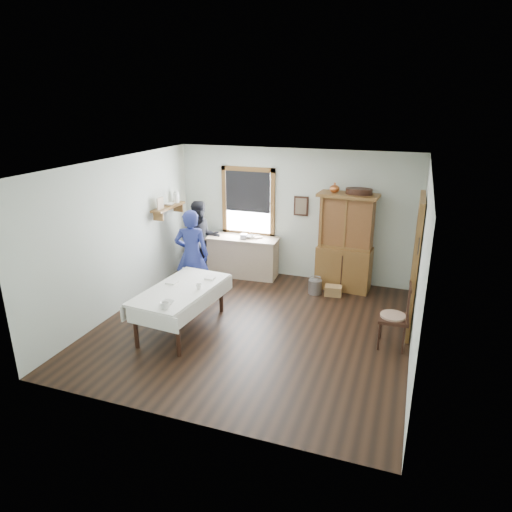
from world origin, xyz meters
name	(u,v)px	position (x,y,z in m)	size (l,w,h in m)	color
room	(253,251)	(0.00, 0.00, 1.35)	(5.01, 5.01, 2.70)	black
window	(248,199)	(-1.00, 2.46, 1.62)	(1.18, 0.07, 1.48)	white
doorway	(416,262)	(2.46, 0.85, 1.16)	(0.09, 1.14, 2.22)	#42372F
wall_shelf	(169,205)	(-2.37, 1.54, 1.57)	(0.24, 1.00, 0.44)	brown
framed_picture	(301,206)	(0.15, 2.46, 1.55)	(0.30, 0.04, 0.40)	black
rug_beater	(420,238)	(2.45, 0.30, 1.72)	(0.27, 0.27, 0.01)	black
work_counter	(243,257)	(-1.00, 2.14, 0.43)	(1.50, 0.57, 0.86)	tan
china_hutch	(345,242)	(1.13, 2.16, 0.96)	(1.13, 0.54, 1.93)	brown
dining_table	(182,308)	(-1.10, -0.43, 0.36)	(0.95, 1.81, 0.72)	white
spindle_chair	(394,315)	(2.22, 0.12, 0.53)	(0.48, 0.48, 1.05)	black
pail	(315,287)	(0.67, 1.72, 0.14)	(0.26, 0.26, 0.28)	gray
wicker_basket	(333,291)	(1.02, 1.74, 0.10)	(0.32, 0.23, 0.19)	#9C7646
woman_blue	(192,258)	(-1.49, 0.74, 0.80)	(0.59, 0.39, 1.61)	navy
figure_dark	(202,242)	(-1.83, 1.84, 0.76)	(0.74, 0.57, 1.51)	black
table_cup_a	(165,306)	(-0.93, -1.20, 0.78)	(0.13, 0.13, 0.10)	white
table_cup_b	(199,286)	(-0.81, -0.36, 0.77)	(0.09, 0.09, 0.09)	white
table_bowl	(167,303)	(-0.99, -1.04, 0.75)	(0.22, 0.22, 0.05)	white
counter_book	(252,237)	(-0.81, 2.19, 0.87)	(0.16, 0.22, 0.02)	brown
counter_bowl	(251,237)	(-0.84, 2.15, 0.89)	(0.19, 0.19, 0.06)	white
shelf_bowl	(169,204)	(-2.37, 1.55, 1.60)	(0.22, 0.22, 0.05)	white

